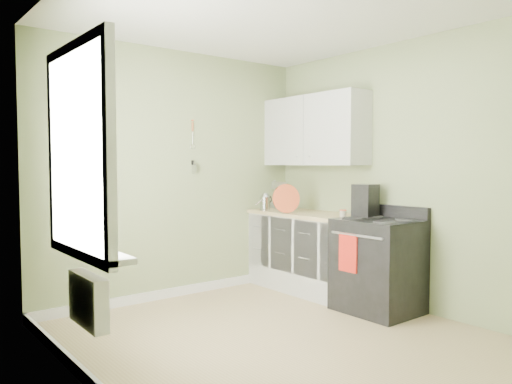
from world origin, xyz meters
TOP-DOWN VIEW (x-y plane):
  - floor at (0.00, 0.00)m, footprint 3.20×3.60m
  - ceiling at (0.00, 0.00)m, footprint 3.20×3.60m
  - wall_back at (0.00, 1.81)m, footprint 3.20×0.02m
  - wall_left at (-1.61, 0.00)m, footprint 0.02×3.60m
  - wall_right at (1.61, 0.00)m, footprint 0.02×3.60m
  - base_cabinets at (1.30, 1.00)m, footprint 0.60×1.60m
  - countertop at (1.29, 1.00)m, footprint 0.64×1.60m
  - upper_cabinets at (1.43, 1.10)m, footprint 0.35×1.40m
  - window at (-1.58, 0.30)m, footprint 0.06×1.14m
  - window_sill at (-1.51, 0.30)m, footprint 0.18×1.14m
  - radiator at (-1.54, 0.25)m, footprint 0.12×0.50m
  - wall_utensils at (0.20, 1.78)m, footprint 0.02×0.14m
  - stove at (1.28, 0.05)m, footprint 0.67×0.75m
  - stand_mixer at (1.42, 1.74)m, footprint 0.26×0.33m
  - kettle at (1.05, 1.54)m, footprint 0.20×0.12m
  - coffee_maker at (1.37, 0.30)m, footprint 0.21×0.23m
  - red_tray at (1.05, 1.17)m, footprint 0.33×0.16m
  - jar at (1.21, 0.46)m, footprint 0.07×0.07m
  - plant_a at (-1.50, 0.06)m, footprint 0.17×0.19m
  - plant_b at (-1.50, 0.25)m, footprint 0.16×0.18m
  - plant_c at (-1.50, 0.47)m, footprint 0.22×0.22m

SIDE VIEW (x-z plane):
  - floor at x=0.00m, z-range -0.02..0.00m
  - base_cabinets at x=1.30m, z-range 0.00..0.87m
  - stove at x=1.28m, z-range -0.05..0.99m
  - radiator at x=-1.54m, z-range 0.38..0.73m
  - window_sill at x=-1.51m, z-range 0.86..0.90m
  - countertop at x=1.29m, z-range 0.87..0.91m
  - jar at x=1.21m, z-range 0.91..0.99m
  - kettle at x=1.05m, z-range 0.91..1.12m
  - plant_c at x=-1.50m, z-range 0.90..1.18m
  - plant_b at x=-1.50m, z-range 0.90..1.19m
  - plant_a at x=-1.50m, z-range 0.90..1.19m
  - stand_mixer at x=1.42m, z-range 0.88..1.25m
  - coffee_maker at x=1.37m, z-range 0.90..1.25m
  - red_tray at x=1.05m, z-range 0.91..1.24m
  - wall_back at x=0.00m, z-range 0.00..2.70m
  - wall_left at x=-1.61m, z-range 0.00..2.70m
  - wall_right at x=1.61m, z-range 0.00..2.70m
  - window at x=-1.58m, z-range 0.83..2.27m
  - wall_utensils at x=0.20m, z-range 1.27..1.85m
  - upper_cabinets at x=1.43m, z-range 1.45..2.25m
  - ceiling at x=0.00m, z-range 2.70..2.72m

